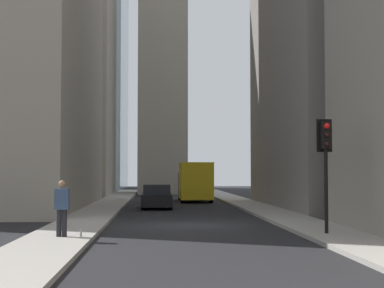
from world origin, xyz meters
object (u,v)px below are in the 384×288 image
Objects in this scene: traffic_light_foreground at (326,149)px; pedestrian at (62,206)px; discarded_bottle at (81,233)px; delivery_truck at (195,182)px; sedan_black at (157,197)px.

traffic_light_foreground is 8.77m from pedestrian.
traffic_light_foreground is 14.02× the size of discarded_bottle.
pedestrian is 6.51× the size of discarded_bottle.
pedestrian is (-24.88, 5.78, -0.36)m from delivery_truck.
traffic_light_foreground reaches higher than sedan_black.
sedan_black reaches higher than discarded_bottle.
sedan_black is 2.44× the size of pedestrian.
traffic_light_foreground is at bearing -86.77° from pedestrian.
pedestrian reaches higher than sedan_black.
discarded_bottle is (-16.68, 2.37, -0.42)m from sedan_black.
pedestrian is (-16.59, 2.98, 0.44)m from sedan_black.
delivery_truck is 25.53m from discarded_bottle.
sedan_black is at bearing -8.09° from discarded_bottle.
delivery_truck is at bearing 6.51° from traffic_light_foreground.
pedestrian is at bearing 169.82° from sedan_black.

